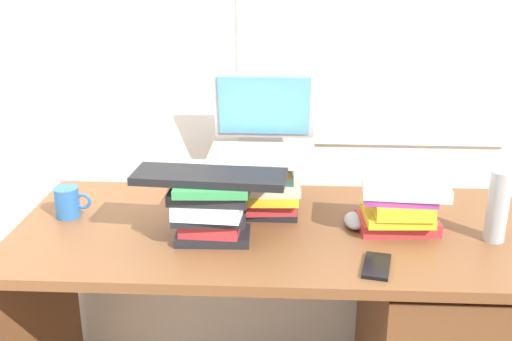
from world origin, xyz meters
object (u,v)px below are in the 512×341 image
Objects in this scene: laptop at (263,134)px; keyboard at (209,177)px; computer_mouse at (354,221)px; book_stack_keyboard_riser at (211,208)px; book_stack_tall at (263,187)px; desk at (405,335)px; water_bottle at (498,206)px; book_stack_side at (400,205)px; cell_phone at (377,266)px; mug at (68,202)px.

laptop is 0.77× the size of keyboard.
book_stack_keyboard_riser is at bearing -165.23° from computer_mouse.
book_stack_tall is at bearing 162.40° from computer_mouse.
desk is 0.64m from book_stack_tall.
book_stack_keyboard_riser is at bearing -124.95° from book_stack_tall.
computer_mouse is (0.41, 0.11, -0.17)m from keyboard.
water_bottle is at bearing -18.30° from laptop.
cell_phone is at bearing -111.93° from book_stack_side.
book_stack_keyboard_riser reaches higher than desk.
keyboard is (-0.54, -0.08, 0.11)m from book_stack_side.
laptop is at bearing 11.61° from mug.
cell_phone is (0.31, -0.34, -0.08)m from book_stack_tall.
laptop is (0.13, 0.26, 0.14)m from book_stack_keyboard_riser.
book_stack_keyboard_riser is (-0.14, -0.20, 0.01)m from book_stack_tall.
desk is 1.11m from mug.
mug is at bearing 168.25° from keyboard.
book_stack_keyboard_riser reaches higher than mug.
book_stack_tall is 0.42m from book_stack_side.
laptop reaches higher than desk.
cell_phone is (0.45, -0.14, -0.09)m from book_stack_keyboard_riser.
book_stack_tall is at bearing 55.05° from book_stack_keyboard_riser.
water_bottle is at bearing 6.91° from keyboard.
keyboard is 0.51m from cell_phone.
desk is 0.43m from cell_phone.
book_stack_tall is 0.24m from book_stack_keyboard_riser.
book_stack_side is 0.26m from cell_phone.
cell_phone is at bearing -52.03° from laptop.
water_bottle is at bearing 2.62° from book_stack_keyboard_riser.
mug is at bearing 163.60° from book_stack_keyboard_riser.
desk is at bearing -16.52° from book_stack_tall.
laptop is 2.37× the size of cell_phone.
book_stack_tall is 0.60m from mug.
water_bottle reaches higher than desk.
computer_mouse is 0.87m from mug.
computer_mouse is (-0.13, 0.02, -0.06)m from book_stack_side.
book_stack_tall is 0.47m from cell_phone.
book_stack_keyboard_riser reaches higher than cell_phone.
book_stack_keyboard_riser is at bearing -173.77° from desk.
laptop is at bearing 62.22° from book_stack_keyboard_riser.
keyboard reaches higher than cell_phone.
keyboard is (-0.14, -0.25, -0.05)m from laptop.
laptop is 0.38m from computer_mouse.
water_bottle is (0.66, -0.16, 0.02)m from book_stack_tall.
computer_mouse is at bearing -27.82° from laptop.
computer_mouse is 0.76× the size of cell_phone.
mug is at bearing 176.12° from desk.
desk is 0.40m from computer_mouse.
cell_phone is at bearing -123.51° from desk.
laptop is at bearing 66.31° from keyboard.
computer_mouse is at bearing 169.34° from water_bottle.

